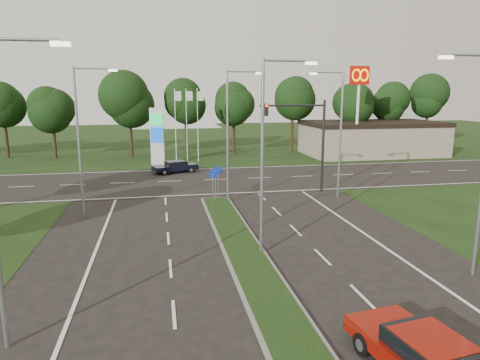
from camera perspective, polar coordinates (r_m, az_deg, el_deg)
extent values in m
plane|color=black|center=(15.25, 5.29, -18.00)|extent=(160.00, 160.00, 0.00)
cube|color=black|center=(68.25, -7.52, 5.11)|extent=(160.00, 50.00, 0.02)
cube|color=black|center=(37.68, -4.76, -0.01)|extent=(160.00, 12.00, 0.02)
cube|color=slate|center=(18.69, 1.86, -11.95)|extent=(2.00, 26.00, 0.12)
cube|color=gray|center=(55.40, 17.14, 5.31)|extent=(16.00, 9.00, 4.00)
cylinder|color=gray|center=(19.51, 2.96, 2.65)|extent=(0.16, 0.16, 9.00)
cylinder|color=gray|center=(19.62, 6.34, 15.54)|extent=(2.20, 0.10, 0.10)
cube|color=#FFF2CC|center=(19.96, 9.47, 15.10)|extent=(0.50, 0.22, 0.12)
cylinder|color=gray|center=(29.25, -1.68, 5.62)|extent=(0.16, 0.16, 9.00)
cylinder|color=gray|center=(29.32, 0.46, 14.25)|extent=(2.20, 0.10, 0.10)
cube|color=#FFF2CC|center=(29.55, 2.62, 14.03)|extent=(0.50, 0.22, 0.12)
cylinder|color=gray|center=(13.31, -27.67, 16.28)|extent=(2.20, 0.10, 0.10)
cube|color=#FFF2CC|center=(13.04, -22.81, 16.37)|extent=(0.50, 0.22, 0.12)
cylinder|color=gray|center=(27.31, -20.69, 4.47)|extent=(0.16, 0.16, 9.00)
cylinder|color=gray|center=(27.01, -19.00, 13.88)|extent=(2.20, 0.10, 0.10)
cube|color=#FFF2CC|center=(26.88, -16.60, 13.82)|extent=(0.50, 0.22, 0.12)
cylinder|color=gray|center=(31.58, 13.25, 5.76)|extent=(0.16, 0.16, 9.00)
cylinder|color=gray|center=(31.04, 11.72, 13.87)|extent=(2.20, 0.10, 0.10)
cube|color=#FFF2CC|center=(30.64, 9.75, 13.79)|extent=(0.50, 0.22, 0.12)
cylinder|color=gray|center=(18.85, 28.57, 14.42)|extent=(2.20, 0.10, 0.10)
cube|color=#FFF2CC|center=(18.18, 25.76, 14.51)|extent=(0.50, 0.22, 0.12)
cylinder|color=black|center=(33.33, 11.00, 4.41)|extent=(0.20, 0.20, 7.00)
cylinder|color=black|center=(32.26, 7.02, 9.83)|extent=(5.00, 0.14, 0.14)
cube|color=black|center=(31.72, 3.51, 9.33)|extent=(0.28, 0.28, 0.90)
sphere|color=#FF190C|center=(31.54, 3.60, 9.86)|extent=(0.20, 0.20, 0.20)
cylinder|color=gray|center=(29.15, -3.62, -1.19)|extent=(0.06, 0.06, 2.20)
cylinder|color=#0C26A5|center=(28.95, -3.65, 0.74)|extent=(0.56, 0.04, 0.56)
cylinder|color=gray|center=(30.16, -3.29, -0.76)|extent=(0.06, 0.06, 2.20)
cylinder|color=#0C26A5|center=(29.96, -3.32, 1.11)|extent=(0.56, 0.04, 0.56)
cylinder|color=gray|center=(30.88, -2.91, -0.46)|extent=(0.06, 0.06, 2.20)
cylinder|color=#0C26A5|center=(30.68, -2.93, 1.36)|extent=(0.56, 0.04, 0.56)
cube|color=silver|center=(45.95, -11.01, 5.69)|extent=(1.40, 0.30, 6.00)
cube|color=#0CA53F|center=(45.63, -11.10, 7.91)|extent=(1.30, 0.08, 1.20)
cube|color=#0C3FBF|center=(45.75, -11.02, 5.91)|extent=(1.30, 0.08, 1.60)
cylinder|color=silver|center=(46.89, -8.60, 7.11)|extent=(0.08, 0.08, 8.00)
cube|color=#B2D8B2|center=(46.78, -8.28, 11.03)|extent=(0.70, 0.02, 1.00)
cylinder|color=silver|center=(46.95, -7.12, 7.15)|extent=(0.08, 0.08, 8.00)
cube|color=#B2D8B2|center=(46.85, -6.78, 11.07)|extent=(0.70, 0.02, 1.00)
cylinder|color=silver|center=(47.05, -5.65, 7.20)|extent=(0.08, 0.08, 8.00)
cube|color=#B2D8B2|center=(46.95, -5.30, 11.10)|extent=(0.70, 0.02, 1.00)
cylinder|color=silver|center=(49.81, 15.37, 8.23)|extent=(0.30, 0.30, 10.00)
cube|color=#BF0C07|center=(49.78, 15.65, 13.29)|extent=(2.20, 0.35, 2.00)
torus|color=#FFC600|center=(49.39, 15.28, 13.33)|extent=(1.06, 0.16, 1.06)
torus|color=#FFC600|center=(49.78, 16.24, 13.26)|extent=(1.06, 0.16, 1.06)
cylinder|color=black|center=(53.13, -6.63, 5.72)|extent=(0.36, 0.36, 4.40)
sphere|color=black|center=(52.87, -6.74, 10.36)|extent=(6.00, 6.00, 6.00)
sphere|color=black|center=(52.69, -6.42, 11.45)|extent=(4.80, 4.80, 4.80)
cube|color=black|center=(12.85, 24.21, -19.62)|extent=(1.98, 2.35, 0.46)
cube|color=maroon|center=(12.73, 24.30, -18.73)|extent=(1.82, 1.95, 0.04)
cylinder|color=black|center=(13.76, 16.03, -20.34)|extent=(0.32, 0.70, 0.68)
cylinder|color=black|center=(14.77, 22.09, -18.40)|extent=(0.32, 0.70, 0.68)
cube|color=black|center=(41.35, -8.66, 1.66)|extent=(4.45, 2.86, 0.42)
cube|color=black|center=(41.31, -8.57, 2.22)|extent=(2.17, 1.92, 0.39)
cube|color=black|center=(41.28, -8.58, 2.49)|extent=(1.83, 1.74, 0.04)
cylinder|color=black|center=(40.25, -10.05, 1.02)|extent=(0.61, 0.36, 0.58)
cylinder|color=black|center=(41.69, -10.71, 1.36)|extent=(0.61, 0.36, 0.58)
cylinder|color=black|center=(41.14, -6.56, 1.35)|extent=(0.61, 0.36, 0.58)
cylinder|color=black|center=(42.54, -7.33, 1.67)|extent=(0.61, 0.36, 0.58)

